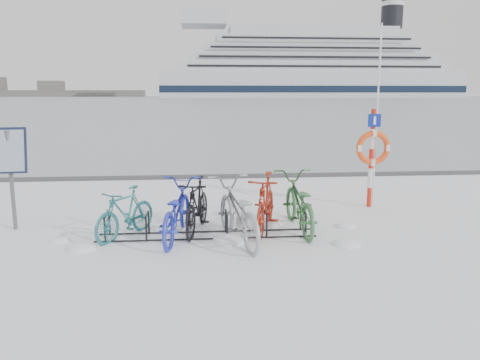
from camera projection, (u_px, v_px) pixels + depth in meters
The scene contains 14 objects.
ground at pixel (207, 236), 8.64m from camera, with size 900.00×900.00×0.00m, color white.
ice_sheet at pixel (199, 100), 160.35m from camera, with size 400.00×298.00×0.02m, color #A2AFB7.
quay_edge at pixel (203, 177), 14.40m from camera, with size 400.00×0.25×0.10m, color #3F3F42.
bike_rack at pixel (207, 227), 8.60m from camera, with size 4.00×0.48×0.46m.
info_board at pixel (9, 157), 8.80m from camera, with size 0.68×0.31×1.97m.
lifebuoy_station at pixel (373, 148), 10.55m from camera, with size 0.79×0.23×4.10m.
cruise_ferry at pixel (309, 71), 206.98m from camera, with size 131.67×24.85×43.26m.
bike_0 at pixel (125, 211), 8.54m from camera, with size 0.45×1.58×0.95m, color #226B71.
bike_1 at pixel (176, 209), 8.47m from camera, with size 0.72×2.06×1.08m, color #2431BB.
bike_2 at pixel (197, 204), 8.87m from camera, with size 0.50×1.77×1.06m, color black.
bike_3 at pixel (237, 210), 8.25m from camera, with size 0.76×2.18×1.14m, color #989BA0.
bike_4 at pixel (266, 201), 8.92m from camera, with size 0.53×1.89×1.13m, color maroon.
bike_5 at pixel (298, 201), 8.98m from camera, with size 0.75×2.15×1.13m, color #346C39.
snow_drifts at pixel (222, 237), 8.58m from camera, with size 5.76×1.83×0.23m.
Camera 1 is at (-0.12, -8.32, 2.62)m, focal length 35.00 mm.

